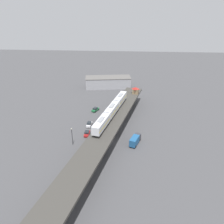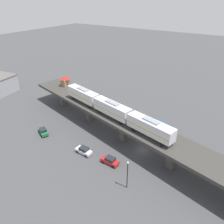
# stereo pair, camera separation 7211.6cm
# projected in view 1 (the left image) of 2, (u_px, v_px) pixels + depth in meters

# --- Properties ---
(ground_plane) EXTENTS (400.00, 400.00, 0.00)m
(ground_plane) POSITION_uv_depth(u_px,v_px,m) (108.00, 142.00, 83.13)
(ground_plane) COLOR #424244
(elevated_viaduct) EXTENTS (28.71, 91.56, 6.52)m
(elevated_viaduct) POSITION_uv_depth(u_px,v_px,m) (108.00, 129.00, 80.60)
(elevated_viaduct) COLOR #393733
(elevated_viaduct) RESTS_ON ground
(subway_train) EXTENTS (11.03, 36.89, 4.45)m
(subway_train) POSITION_uv_depth(u_px,v_px,m) (112.00, 110.00, 88.06)
(subway_train) COLOR silver
(subway_train) RESTS_ON elevated_viaduct
(signal_hut) EXTENTS (3.86, 3.86, 3.40)m
(signal_hut) POSITION_uv_depth(u_px,v_px,m) (136.00, 90.00, 111.50)
(signal_hut) COLOR #8C7251
(signal_hut) RESTS_ON elevated_viaduct
(street_car_red) EXTENTS (2.01, 4.43, 1.89)m
(street_car_red) POSITION_uv_depth(u_px,v_px,m) (87.00, 133.00, 87.09)
(street_car_red) COLOR #AD1E1E
(street_car_red) RESTS_ON ground
(street_car_white) EXTENTS (2.08, 4.46, 1.89)m
(street_car_white) POSITION_uv_depth(u_px,v_px,m) (89.00, 124.00, 94.02)
(street_car_white) COLOR silver
(street_car_white) RESTS_ON ground
(street_car_green) EXTENTS (3.49, 4.75, 1.89)m
(street_car_green) POSITION_uv_depth(u_px,v_px,m) (95.00, 109.00, 107.88)
(street_car_green) COLOR #1E6638
(street_car_green) RESTS_ON ground
(delivery_truck) EXTENTS (4.59, 7.53, 3.20)m
(delivery_truck) POSITION_uv_depth(u_px,v_px,m) (135.00, 140.00, 81.15)
(delivery_truck) COLOR #333338
(delivery_truck) RESTS_ON ground
(street_lamp) EXTENTS (0.44, 0.44, 6.94)m
(street_lamp) POSITION_uv_depth(u_px,v_px,m) (72.00, 135.00, 79.74)
(street_lamp) COLOR black
(street_lamp) RESTS_ON ground
(warehouse_building) EXTENTS (29.77, 14.38, 6.80)m
(warehouse_building) POSITION_uv_depth(u_px,v_px,m) (108.00, 82.00, 140.11)
(warehouse_building) COLOR #99999E
(warehouse_building) RESTS_ON ground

